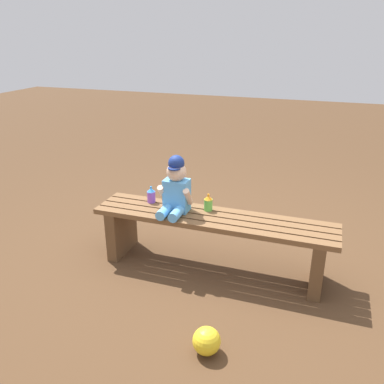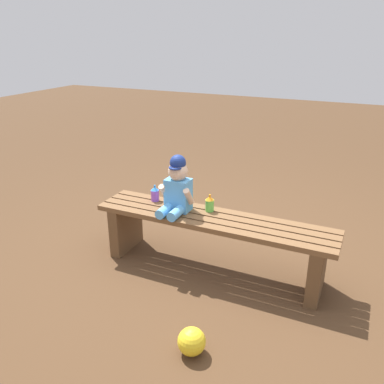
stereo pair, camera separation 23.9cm
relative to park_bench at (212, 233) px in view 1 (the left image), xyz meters
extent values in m
plane|color=#4C331E|center=(0.00, 0.00, -0.28)|extent=(16.00, 16.00, 0.00)
cube|color=brown|center=(0.00, -0.13, 0.11)|extent=(1.67, 0.07, 0.04)
cube|color=brown|center=(0.00, -0.04, 0.11)|extent=(1.67, 0.07, 0.04)
cube|color=brown|center=(0.00, 0.04, 0.11)|extent=(1.67, 0.07, 0.04)
cube|color=brown|center=(0.00, 0.13, 0.11)|extent=(1.67, 0.07, 0.04)
cube|color=brown|center=(-0.72, 0.00, -0.10)|extent=(0.08, 0.34, 0.37)
cube|color=brown|center=(0.72, 0.00, -0.10)|extent=(0.08, 0.34, 0.37)
cube|color=#59A5E5|center=(-0.27, 0.01, 0.24)|extent=(0.17, 0.12, 0.23)
sphere|color=beige|center=(-0.27, 0.01, 0.42)|extent=(0.14, 0.14, 0.14)
cylinder|color=navy|center=(-0.27, -0.03, 0.45)|extent=(0.09, 0.09, 0.01)
sphere|color=navy|center=(-0.27, 0.01, 0.48)|extent=(0.11, 0.11, 0.11)
cylinder|color=#5DAEF0|center=(-0.31, -0.11, 0.16)|extent=(0.07, 0.16, 0.07)
cylinder|color=#5DAEF0|center=(-0.22, -0.11, 0.16)|extent=(0.07, 0.16, 0.07)
cylinder|color=beige|center=(-0.36, -0.02, 0.26)|extent=(0.04, 0.12, 0.14)
cylinder|color=beige|center=(-0.17, -0.02, 0.26)|extent=(0.04, 0.12, 0.14)
cylinder|color=#8C4CCC|center=(-0.50, 0.08, 0.17)|extent=(0.06, 0.06, 0.08)
cone|color=#338CE5|center=(-0.50, 0.08, 0.22)|extent=(0.06, 0.06, 0.03)
cylinder|color=#338CE5|center=(-0.50, 0.08, 0.24)|extent=(0.01, 0.01, 0.02)
cylinder|color=#66CC4C|center=(-0.06, 0.08, 0.17)|extent=(0.06, 0.06, 0.08)
cone|color=orange|center=(-0.06, 0.08, 0.22)|extent=(0.06, 0.06, 0.03)
cylinder|color=orange|center=(-0.06, 0.08, 0.24)|extent=(0.01, 0.01, 0.02)
sphere|color=yellow|center=(0.21, -0.80, -0.21)|extent=(0.15, 0.15, 0.15)
camera|label=1|loc=(0.69, -2.40, 1.31)|focal=37.68mm
camera|label=2|loc=(0.91, -2.31, 1.31)|focal=37.68mm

